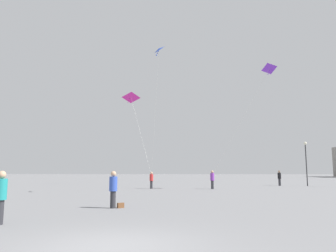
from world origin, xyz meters
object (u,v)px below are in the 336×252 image
Objects in this scene: kite_magenta_delta at (131,98)px; lamppost_east at (306,156)px; kite_violet_delta at (268,71)px; person_in_red at (151,179)px; kite_cobalt_diamond at (159,51)px; person_in_purple at (212,179)px; person_in_teal at (1,195)px; person_in_blue at (113,188)px; person_in_black at (279,177)px; handbag_beside_flyer at (121,205)px.

kite_magenta_delta reaches higher than lamppost_east.
kite_magenta_delta is (-15.17, 9.95, -0.21)m from kite_violet_delta.
person_in_red is 18.50m from lamppost_east.
kite_cobalt_diamond is at bearing -175.90° from person_in_red.
lamppost_east is at bearing 52.98° from kite_violet_delta.
person_in_purple is at bearing 56.56° from kite_cobalt_diamond.
person_in_teal is 17.96m from kite_cobalt_diamond.
kite_magenta_delta is (-9.67, 9.08, 10.08)m from person_in_purple.
person_in_red is at bearing 100.82° from kite_cobalt_diamond.
lamppost_east is (17.02, 22.96, 2.44)m from person_in_blue.
person_in_teal is at bearing -124.54° from kite_violet_delta.
person_in_teal is at bearing -125.06° from person_in_blue.
person_in_black is 13.45m from kite_violet_delta.
kite_magenta_delta is at bearing 107.79° from kite_cobalt_diamond.
person_in_teal is 34.15m from lamppost_east.
person_in_black is (14.07, 23.56, 0.02)m from person_in_blue.
handbag_beside_flyer is at bearing -80.46° from kite_magenta_delta.
kite_magenta_delta is (-5.12, 15.97, -0.19)m from kite_cobalt_diamond.
handbag_beside_flyer is at bearing 174.95° from person_in_red.
kite_cobalt_diamond is 32.65× the size of handbag_beside_flyer.
person_in_red is (-14.20, -7.07, -0.07)m from person_in_black.
person_in_black is 27.19m from handbag_beside_flyer.
kite_violet_delta is 12.36m from lamppost_east.
person_in_teal is at bearing -87.62° from kite_magenta_delta.
kite_cobalt_diamond is 2.06× the size of lamppost_east.
person_in_purple is (5.91, -0.26, 0.07)m from person_in_red.
person_in_blue is 16.49m from person_in_red.
lamppost_east is at bearing 154.20° from person_in_black.
kite_violet_delta reaches higher than person_in_black.
person_in_blue is 5.53m from person_in_teal.
person_in_black is 0.17× the size of kite_cobalt_diamond.
kite_cobalt_diamond reaches higher than lamppost_east.
handbag_beside_flyer is (2.98, 4.96, -0.84)m from person_in_teal.
person_in_red is 15.45m from kite_violet_delta.
person_in_purple reaches higher than person_in_blue.
person_in_teal is 5.47× the size of handbag_beside_flyer.
lamppost_east reaches higher than handbag_beside_flyer.
person_in_black is at bearing -42.11° from person_in_purple.
person_in_red is at bearing 12.03° from person_in_black.
kite_violet_delta is (-2.79, -8.20, 10.30)m from person_in_black.
person_in_blue is 0.34× the size of lamppost_east.
person_in_red is at bearing -159.31° from lamppost_east.
person_in_teal is 0.35× the size of lamppost_east.
kite_cobalt_diamond reaches higher than handbag_beside_flyer.
person_in_teal is 32.96m from person_in_black.
person_in_blue is at bearing 50.64° from person_in_teal.
person_in_blue is 21.67m from kite_violet_delta.
person_in_purple is 0.17× the size of kite_cobalt_diamond.
person_in_red is 16.41m from handbag_beside_flyer.
kite_cobalt_diamond is at bearing -72.21° from kite_magenta_delta.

